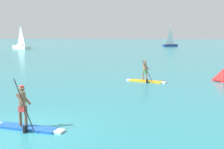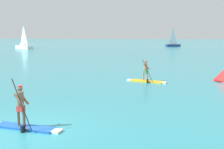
{
  "view_description": "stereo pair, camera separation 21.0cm",
  "coord_description": "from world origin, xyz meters",
  "px_view_note": "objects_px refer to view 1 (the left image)",
  "views": [
    {
      "loc": [
        4.31,
        -9.97,
        3.58
      ],
      "look_at": [
        2.37,
        8.11,
        1.01
      ],
      "focal_mm": 45.45,
      "sensor_mm": 36.0,
      "label": 1
    },
    {
      "loc": [
        4.51,
        -9.95,
        3.58
      ],
      "look_at": [
        2.37,
        8.11,
        1.01
      ],
      "focal_mm": 45.45,
      "sensor_mm": 36.0,
      "label": 2
    }
  ],
  "objects_px": {
    "paddleboarder_mid_center": "(25,118)",
    "paddleboarder_far_right": "(146,77)",
    "sailboat_right_horizon": "(170,44)",
    "race_marker_buoy": "(224,75)",
    "sailboat_left_horizon": "(21,46)"
  },
  "relations": [
    {
      "from": "race_marker_buoy",
      "to": "sailboat_left_horizon",
      "type": "bearing_deg",
      "value": 128.48
    },
    {
      "from": "paddleboarder_mid_center",
      "to": "sailboat_right_horizon",
      "type": "bearing_deg",
      "value": 92.35
    },
    {
      "from": "sailboat_right_horizon",
      "to": "sailboat_left_horizon",
      "type": "bearing_deg",
      "value": -2.54
    },
    {
      "from": "paddleboarder_mid_center",
      "to": "sailboat_left_horizon",
      "type": "relative_size",
      "value": 0.46
    },
    {
      "from": "sailboat_left_horizon",
      "to": "sailboat_right_horizon",
      "type": "height_order",
      "value": "sailboat_left_horizon"
    },
    {
      "from": "paddleboarder_far_right",
      "to": "sailboat_left_horizon",
      "type": "bearing_deg",
      "value": 143.91
    },
    {
      "from": "paddleboarder_far_right",
      "to": "race_marker_buoy",
      "type": "bearing_deg",
      "value": 30.15
    },
    {
      "from": "paddleboarder_far_right",
      "to": "sailboat_right_horizon",
      "type": "xyz_separation_m",
      "value": [
        7.97,
        64.89,
        0.56
      ]
    },
    {
      "from": "paddleboarder_mid_center",
      "to": "race_marker_buoy",
      "type": "height_order",
      "value": "paddleboarder_mid_center"
    },
    {
      "from": "paddleboarder_mid_center",
      "to": "paddleboarder_far_right",
      "type": "relative_size",
      "value": 1.0
    },
    {
      "from": "paddleboarder_mid_center",
      "to": "sailboat_right_horizon",
      "type": "relative_size",
      "value": 0.49
    },
    {
      "from": "paddleboarder_far_right",
      "to": "sailboat_left_horizon",
      "type": "distance_m",
      "value": 56.09
    },
    {
      "from": "sailboat_left_horizon",
      "to": "sailboat_right_horizon",
      "type": "distance_m",
      "value": 42.48
    },
    {
      "from": "paddleboarder_mid_center",
      "to": "paddleboarder_far_right",
      "type": "distance_m",
      "value": 12.44
    },
    {
      "from": "paddleboarder_mid_center",
      "to": "paddleboarder_far_right",
      "type": "height_order",
      "value": "paddleboarder_mid_center"
    }
  ]
}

